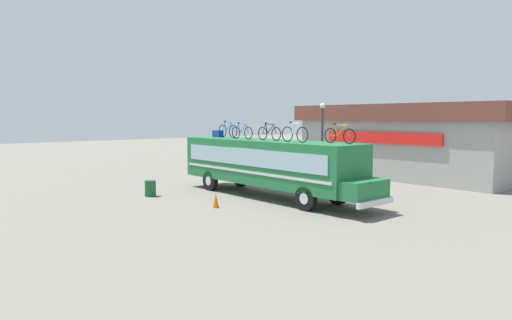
{
  "coord_description": "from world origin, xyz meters",
  "views": [
    {
      "loc": [
        16.82,
        -15.16,
        4.01
      ],
      "look_at": [
        -0.8,
        0.0,
        1.81
      ],
      "focal_mm": 31.58,
      "sensor_mm": 36.0,
      "label": 1
    }
  ],
  "objects_px": {
    "bus": "(269,163)",
    "trash_bin": "(150,188)",
    "rooftop_bicycle_3": "(269,133)",
    "rooftop_bicycle_5": "(340,135)",
    "luggage_bag_1": "(218,134)",
    "rooftop_bicycle_1": "(228,130)",
    "rooftop_bicycle_2": "(242,132)",
    "traffic_cone": "(216,200)",
    "rooftop_bicycle_4": "(295,134)",
    "street_lamp": "(322,135)"
  },
  "relations": [
    {
      "from": "rooftop_bicycle_3",
      "to": "rooftop_bicycle_5",
      "type": "height_order",
      "value": "rooftop_bicycle_3"
    },
    {
      "from": "bus",
      "to": "luggage_bag_1",
      "type": "bearing_deg",
      "value": 177.51
    },
    {
      "from": "rooftop_bicycle_1",
      "to": "bus",
      "type": "bearing_deg",
      "value": -4.8
    },
    {
      "from": "rooftop_bicycle_1",
      "to": "traffic_cone",
      "type": "xyz_separation_m",
      "value": [
        4.31,
        -3.95,
        -2.94
      ]
    },
    {
      "from": "rooftop_bicycle_3",
      "to": "traffic_cone",
      "type": "height_order",
      "value": "rooftop_bicycle_3"
    },
    {
      "from": "luggage_bag_1",
      "to": "street_lamp",
      "type": "distance_m",
      "value": 6.32
    },
    {
      "from": "rooftop_bicycle_2",
      "to": "street_lamp",
      "type": "height_order",
      "value": "street_lamp"
    },
    {
      "from": "bus",
      "to": "rooftop_bicycle_1",
      "type": "distance_m",
      "value": 4.12
    },
    {
      "from": "bus",
      "to": "luggage_bag_1",
      "type": "height_order",
      "value": "luggage_bag_1"
    },
    {
      "from": "bus",
      "to": "traffic_cone",
      "type": "relative_size",
      "value": 18.56
    },
    {
      "from": "rooftop_bicycle_1",
      "to": "traffic_cone",
      "type": "bearing_deg",
      "value": -42.49
    },
    {
      "from": "rooftop_bicycle_3",
      "to": "street_lamp",
      "type": "xyz_separation_m",
      "value": [
        -1.56,
        5.76,
        -0.31
      ]
    },
    {
      "from": "rooftop_bicycle_5",
      "to": "traffic_cone",
      "type": "xyz_separation_m",
      "value": [
        -3.66,
        -4.02,
        -2.92
      ]
    },
    {
      "from": "rooftop_bicycle_2",
      "to": "trash_bin",
      "type": "bearing_deg",
      "value": -118.53
    },
    {
      "from": "rooftop_bicycle_1",
      "to": "rooftop_bicycle_5",
      "type": "relative_size",
      "value": 1.0
    },
    {
      "from": "luggage_bag_1",
      "to": "rooftop_bicycle_4",
      "type": "height_order",
      "value": "rooftop_bicycle_4"
    },
    {
      "from": "traffic_cone",
      "to": "street_lamp",
      "type": "bearing_deg",
      "value": 101.39
    },
    {
      "from": "rooftop_bicycle_5",
      "to": "trash_bin",
      "type": "xyz_separation_m",
      "value": [
        -8.23,
        -4.84,
        -2.84
      ]
    },
    {
      "from": "luggage_bag_1",
      "to": "street_lamp",
      "type": "relative_size",
      "value": 0.13
    },
    {
      "from": "rooftop_bicycle_1",
      "to": "street_lamp",
      "type": "height_order",
      "value": "street_lamp"
    },
    {
      "from": "luggage_bag_1",
      "to": "traffic_cone",
      "type": "xyz_separation_m",
      "value": [
        5.09,
        -3.83,
        -2.74
      ]
    },
    {
      "from": "rooftop_bicycle_3",
      "to": "rooftop_bicycle_5",
      "type": "relative_size",
      "value": 0.97
    },
    {
      "from": "bus",
      "to": "trash_bin",
      "type": "distance_m",
      "value": 6.17
    },
    {
      "from": "luggage_bag_1",
      "to": "rooftop_bicycle_5",
      "type": "height_order",
      "value": "rooftop_bicycle_5"
    },
    {
      "from": "luggage_bag_1",
      "to": "rooftop_bicycle_4",
      "type": "bearing_deg",
      "value": -4.92
    },
    {
      "from": "rooftop_bicycle_3",
      "to": "street_lamp",
      "type": "distance_m",
      "value": 5.98
    },
    {
      "from": "bus",
      "to": "trash_bin",
      "type": "height_order",
      "value": "bus"
    },
    {
      "from": "rooftop_bicycle_2",
      "to": "bus",
      "type": "bearing_deg",
      "value": 8.5
    },
    {
      "from": "luggage_bag_1",
      "to": "rooftop_bicycle_5",
      "type": "distance_m",
      "value": 8.76
    },
    {
      "from": "bus",
      "to": "rooftop_bicycle_5",
      "type": "distance_m",
      "value": 4.44
    },
    {
      "from": "luggage_bag_1",
      "to": "rooftop_bicycle_5",
      "type": "relative_size",
      "value": 0.36
    },
    {
      "from": "bus",
      "to": "rooftop_bicycle_4",
      "type": "relative_size",
      "value": 7.23
    },
    {
      "from": "rooftop_bicycle_2",
      "to": "trash_bin",
      "type": "height_order",
      "value": "rooftop_bicycle_2"
    },
    {
      "from": "luggage_bag_1",
      "to": "rooftop_bicycle_3",
      "type": "bearing_deg",
      "value": -3.98
    },
    {
      "from": "rooftop_bicycle_1",
      "to": "rooftop_bicycle_2",
      "type": "relative_size",
      "value": 1.0
    },
    {
      "from": "rooftop_bicycle_5",
      "to": "traffic_cone",
      "type": "height_order",
      "value": "rooftop_bicycle_5"
    },
    {
      "from": "traffic_cone",
      "to": "rooftop_bicycle_3",
      "type": "bearing_deg",
      "value": 95.06
    },
    {
      "from": "bus",
      "to": "rooftop_bicycle_2",
      "type": "distance_m",
      "value": 2.36
    },
    {
      "from": "rooftop_bicycle_3",
      "to": "rooftop_bicycle_4",
      "type": "distance_m",
      "value": 2.02
    },
    {
      "from": "rooftop_bicycle_4",
      "to": "street_lamp",
      "type": "distance_m",
      "value": 7.0
    },
    {
      "from": "rooftop_bicycle_5",
      "to": "street_lamp",
      "type": "distance_m",
      "value": 7.62
    },
    {
      "from": "rooftop_bicycle_2",
      "to": "rooftop_bicycle_4",
      "type": "distance_m",
      "value": 3.99
    },
    {
      "from": "street_lamp",
      "to": "luggage_bag_1",
      "type": "bearing_deg",
      "value": -120.73
    },
    {
      "from": "rooftop_bicycle_4",
      "to": "traffic_cone",
      "type": "height_order",
      "value": "rooftop_bicycle_4"
    },
    {
      "from": "luggage_bag_1",
      "to": "rooftop_bicycle_1",
      "type": "xyz_separation_m",
      "value": [
        0.78,
        0.12,
        0.2
      ]
    },
    {
      "from": "rooftop_bicycle_1",
      "to": "rooftop_bicycle_4",
      "type": "bearing_deg",
      "value": -6.7
    },
    {
      "from": "bus",
      "to": "trash_bin",
      "type": "xyz_separation_m",
      "value": [
        -4.07,
        -4.45,
        -1.33
      ]
    },
    {
      "from": "luggage_bag_1",
      "to": "rooftop_bicycle_2",
      "type": "height_order",
      "value": "rooftop_bicycle_2"
    },
    {
      "from": "rooftop_bicycle_4",
      "to": "rooftop_bicycle_3",
      "type": "bearing_deg",
      "value": 172.84
    },
    {
      "from": "rooftop_bicycle_4",
      "to": "street_lamp",
      "type": "relative_size",
      "value": 0.34
    }
  ]
}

